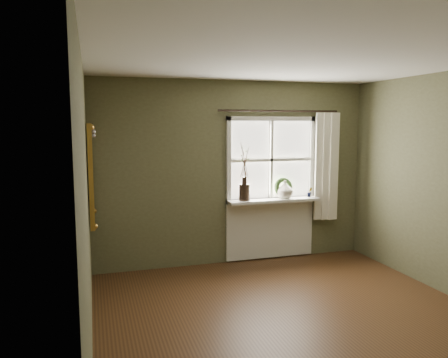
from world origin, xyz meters
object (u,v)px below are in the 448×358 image
wreath (284,190)px  dark_jug (244,192)px  gilt_mirror (91,173)px  cream_vase (285,189)px

wreath → dark_jug: bearing=174.2°
wreath → gilt_mirror: (-2.69, -0.46, 0.39)m
dark_jug → wreath: size_ratio=0.77×
cream_vase → gilt_mirror: 2.75m
dark_jug → wreath: (0.62, 0.04, -0.00)m
dark_jug → cream_vase: cream_vase is taller
dark_jug → wreath: wreath is taller
dark_jug → gilt_mirror: gilt_mirror is taller
gilt_mirror → dark_jug: bearing=11.5°
dark_jug → gilt_mirror: (-2.07, -0.42, 0.39)m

